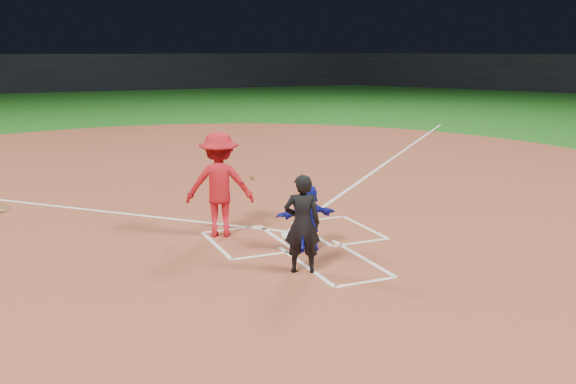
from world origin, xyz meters
name	(u,v)px	position (x,y,z in m)	size (l,w,h in m)	color
ground	(294,236)	(0.00, 0.00, 0.00)	(120.00, 120.00, 0.00)	#165916
home_plate_dirt	(207,180)	(0.00, 6.00, 0.01)	(28.00, 28.00, 0.01)	brown
stadium_wall_far	(69,73)	(0.00, 48.00, 1.60)	(80.00, 1.20, 3.20)	black
home_plate	(294,235)	(0.00, 0.00, 0.02)	(0.60, 0.60, 0.02)	silver
catcher	(308,218)	(-0.15, -0.94, 0.63)	(1.14, 0.36, 1.23)	#141AA4
umpire	(302,224)	(-0.72, -1.95, 0.83)	(0.60, 0.39, 1.63)	black
chalk_markings	(215,185)	(0.00, 5.29, 0.01)	(28.35, 17.32, 0.01)	white
batter_at_plate	(220,184)	(-1.30, 0.62, 1.03)	(1.56, 1.16, 2.03)	#B5141D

